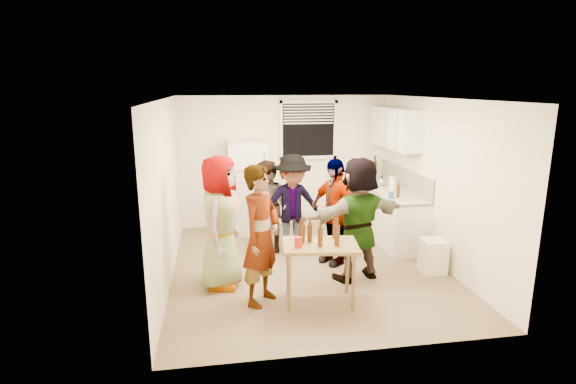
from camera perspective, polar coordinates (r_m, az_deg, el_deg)
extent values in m
cube|color=white|center=(8.32, -5.12, 0.63)|extent=(0.70, 0.70, 1.70)
cube|color=white|center=(8.27, 12.54, -2.72)|extent=(0.60, 2.20, 0.86)
cube|color=beige|center=(8.16, 12.70, 0.32)|extent=(0.64, 2.22, 0.04)
cube|color=beige|center=(8.23, 14.61, 1.74)|extent=(0.03, 2.20, 0.36)
cube|color=white|center=(8.23, 13.41, 7.94)|extent=(0.34, 1.60, 0.70)
cylinder|color=white|center=(7.98, 13.07, 0.15)|extent=(0.11, 0.11, 0.24)
cylinder|color=black|center=(9.00, 10.87, 1.74)|extent=(0.08, 0.08, 0.33)
cylinder|color=#47230C|center=(7.55, 13.79, -0.64)|extent=(0.05, 0.05, 0.20)
cylinder|color=#1F4EAB|center=(7.43, 12.93, -0.81)|extent=(0.09, 0.09, 0.11)
cube|color=gold|center=(8.67, 12.88, 1.68)|extent=(0.02, 0.17, 0.14)
cube|color=white|center=(6.95, 17.93, -7.74)|extent=(0.36, 0.36, 0.50)
cylinder|color=#47230C|center=(5.55, 6.21, -6.75)|extent=(0.07, 0.07, 0.25)
cylinder|color=#AD2B13|center=(5.47, 1.33, -6.98)|extent=(0.09, 0.09, 0.12)
imported|color=gray|center=(6.38, -8.33, -11.57)|extent=(1.98, 1.37, 0.57)
imported|color=#141933|center=(5.89, -3.31, -13.69)|extent=(1.79, 1.58, 0.42)
imported|color=brown|center=(7.53, -2.45, -7.47)|extent=(1.57, 1.60, 0.57)
imported|color=#404046|center=(7.38, 0.57, -7.90)|extent=(1.25, 1.76, 0.61)
imported|color=black|center=(7.10, 5.73, -8.85)|extent=(1.89, 1.64, 0.40)
imported|color=#F6964C|center=(6.60, 8.65, -10.71)|extent=(2.06, 2.15, 0.52)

